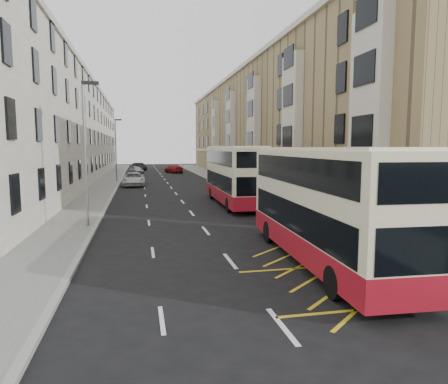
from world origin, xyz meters
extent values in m
plane|color=black|center=(0.00, 0.00, 0.00)|extent=(200.00, 200.00, 0.00)
cube|color=#61615C|center=(8.00, 30.00, 0.07)|extent=(4.00, 120.00, 0.15)
cube|color=#61615C|center=(-7.50, 30.00, 0.07)|extent=(3.00, 120.00, 0.15)
cube|color=gray|center=(6.00, 30.00, 0.07)|extent=(0.25, 120.00, 0.15)
cube|color=gray|center=(-6.00, 30.00, 0.07)|extent=(0.25, 120.00, 0.15)
cube|color=#937F55|center=(15.00, 45.50, 7.50)|extent=(10.00, 79.00, 15.00)
cube|color=beige|center=(9.97, 45.50, 4.00)|extent=(0.18, 79.00, 0.50)
cube|color=beige|center=(9.90, 45.50, 15.00)|extent=(0.40, 79.00, 0.50)
cube|color=beige|center=(9.65, 10.00, 7.50)|extent=(0.80, 3.20, 10.00)
cube|color=beige|center=(9.65, 22.00, 7.50)|extent=(0.80, 3.20, 10.00)
cube|color=beige|center=(9.65, 34.00, 7.50)|extent=(0.80, 3.20, 10.00)
cube|color=beige|center=(9.65, 46.00, 7.50)|extent=(0.80, 3.20, 10.00)
cube|color=beige|center=(9.65, 58.00, 7.50)|extent=(0.80, 3.20, 10.00)
cube|color=#510F18|center=(9.95, 14.00, 1.70)|extent=(0.20, 1.60, 3.00)
cube|color=#510F18|center=(9.95, 26.00, 1.70)|extent=(0.20, 1.60, 3.00)
cube|color=#510F18|center=(9.95, 38.00, 1.70)|extent=(0.20, 1.60, 3.00)
cube|color=#510F18|center=(9.95, 50.00, 1.70)|extent=(0.20, 1.60, 3.00)
cube|color=#510F18|center=(9.95, 62.00, 1.70)|extent=(0.20, 1.60, 3.00)
cube|color=silver|center=(-13.50, 45.50, 6.50)|extent=(9.00, 79.00, 13.00)
cube|color=beige|center=(-8.97, 45.50, 13.00)|extent=(0.30, 79.00, 0.50)
cube|color=black|center=(7.56, 1.90, 1.45)|extent=(0.08, 0.08, 2.60)
cylinder|color=red|center=(6.25, 2.50, 0.65)|extent=(0.06, 0.06, 1.00)
cylinder|color=red|center=(6.25, 5.75, 0.65)|extent=(0.06, 0.06, 1.00)
cylinder|color=red|center=(6.25, 9.00, 0.65)|extent=(0.06, 0.06, 1.00)
cube|color=red|center=(6.25, 5.75, 1.13)|extent=(0.05, 6.50, 0.06)
cube|color=red|center=(6.25, 5.75, 0.70)|extent=(0.05, 6.50, 0.06)
cylinder|color=gray|center=(-6.40, 12.00, 4.15)|extent=(0.16, 0.16, 8.00)
cube|color=black|center=(-6.00, 12.00, 8.05)|extent=(0.90, 0.18, 0.18)
cylinder|color=gray|center=(-6.40, 42.00, 4.15)|extent=(0.16, 0.16, 8.00)
cube|color=black|center=(-6.00, 42.00, 8.05)|extent=(0.90, 0.18, 0.18)
cube|color=beige|center=(3.52, 2.99, 2.41)|extent=(3.15, 11.52, 4.10)
cube|color=maroon|center=(3.52, 2.99, 0.83)|extent=(3.19, 11.56, 0.93)
cube|color=black|center=(3.52, 2.99, 1.92)|extent=(3.15, 10.62, 1.14)
cube|color=black|center=(3.52, 2.99, 3.68)|extent=(3.15, 10.62, 1.04)
cube|color=beige|center=(3.52, 2.99, 4.50)|extent=(3.03, 11.06, 0.12)
cube|color=black|center=(3.80, 8.67, 1.97)|extent=(2.21, 0.19, 1.35)
cube|color=black|center=(3.80, 8.67, 4.10)|extent=(1.82, 0.17, 0.47)
cube|color=black|center=(3.24, -2.69, 1.97)|extent=(2.21, 0.19, 1.24)
cylinder|color=black|center=(2.53, 6.69, 0.52)|extent=(0.34, 1.05, 1.04)
cylinder|color=black|center=(4.87, 6.58, 0.52)|extent=(0.34, 1.05, 1.04)
cylinder|color=black|center=(2.17, -0.60, 0.52)|extent=(0.34, 1.05, 1.04)
cylinder|color=black|center=(4.51, -0.72, 0.52)|extent=(0.34, 1.05, 1.04)
cube|color=beige|center=(3.86, 19.51, 2.46)|extent=(2.84, 11.67, 4.17)
cube|color=maroon|center=(3.86, 19.51, 0.85)|extent=(2.87, 11.70, 0.95)
cube|color=black|center=(3.86, 19.51, 1.95)|extent=(2.86, 10.74, 1.16)
cube|color=black|center=(3.86, 19.51, 3.75)|extent=(2.86, 10.74, 1.06)
cube|color=beige|center=(3.86, 19.51, 4.59)|extent=(2.72, 11.20, 0.13)
cube|color=black|center=(3.95, 25.30, 2.01)|extent=(2.25, 0.12, 1.37)
cube|color=black|center=(3.95, 25.30, 4.17)|extent=(1.85, 0.12, 0.48)
cube|color=black|center=(3.76, 13.72, 2.01)|extent=(2.25, 0.12, 1.27)
cylinder|color=black|center=(2.73, 23.25, 0.53)|extent=(0.31, 1.06, 1.06)
cylinder|color=black|center=(5.11, 23.21, 0.53)|extent=(0.31, 1.06, 1.06)
cylinder|color=black|center=(2.60, 15.81, 0.53)|extent=(0.31, 1.06, 1.06)
cylinder|color=black|center=(4.99, 15.77, 0.53)|extent=(0.31, 1.06, 1.06)
imported|color=black|center=(7.75, 2.14, 1.04)|extent=(1.00, 0.86, 1.78)
imported|color=black|center=(7.16, 1.99, 1.01)|extent=(1.08, 0.87, 1.72)
imported|color=silver|center=(-4.20, 37.08, 0.78)|extent=(2.63, 5.65, 1.57)
imported|color=#AEB1B6|center=(-3.94, 59.07, 0.67)|extent=(2.77, 4.20, 1.33)
imported|color=black|center=(-3.55, 68.14, 0.78)|extent=(3.04, 4.99, 1.55)
imported|color=maroon|center=(2.55, 60.24, 0.72)|extent=(3.44, 5.36, 1.45)
camera|label=1|loc=(-3.49, -11.26, 4.56)|focal=32.00mm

